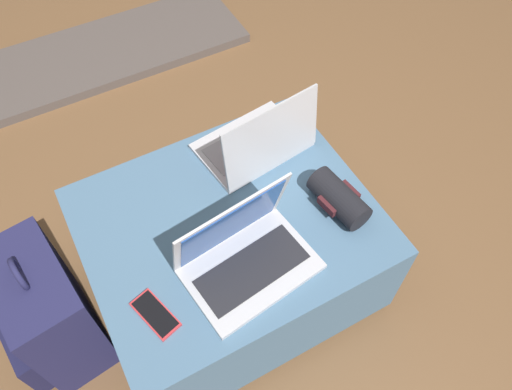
{
  "coord_description": "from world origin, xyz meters",
  "views": [
    {
      "loc": [
        -0.31,
        -0.73,
        1.68
      ],
      "look_at": [
        0.09,
        -0.01,
        0.5
      ],
      "focal_mm": 35.0,
      "sensor_mm": 36.0,
      "label": 1
    }
  ],
  "objects_px": {
    "laptop_near": "(244,254)",
    "backpack": "(48,314)",
    "laptop_far": "(258,143)",
    "wrist_brace": "(339,198)",
    "cell_phone": "(155,314)"
  },
  "relations": [
    {
      "from": "laptop_far",
      "to": "backpack",
      "type": "height_order",
      "value": "laptop_far"
    },
    {
      "from": "backpack",
      "to": "wrist_brace",
      "type": "xyz_separation_m",
      "value": [
        0.9,
        -0.2,
        0.25
      ]
    },
    {
      "from": "laptop_far",
      "to": "backpack",
      "type": "distance_m",
      "value": 0.84
    },
    {
      "from": "laptop_far",
      "to": "cell_phone",
      "type": "height_order",
      "value": "laptop_far"
    },
    {
      "from": "laptop_near",
      "to": "backpack",
      "type": "bearing_deg",
      "value": 150.41
    },
    {
      "from": "cell_phone",
      "to": "wrist_brace",
      "type": "xyz_separation_m",
      "value": [
        0.61,
        0.06,
        0.04
      ]
    },
    {
      "from": "cell_phone",
      "to": "wrist_brace",
      "type": "distance_m",
      "value": 0.62
    },
    {
      "from": "laptop_near",
      "to": "backpack",
      "type": "relative_size",
      "value": 0.72
    },
    {
      "from": "laptop_near",
      "to": "backpack",
      "type": "height_order",
      "value": "laptop_near"
    },
    {
      "from": "wrist_brace",
      "to": "backpack",
      "type": "bearing_deg",
      "value": 167.71
    },
    {
      "from": "laptop_near",
      "to": "cell_phone",
      "type": "bearing_deg",
      "value": 177.4
    },
    {
      "from": "wrist_brace",
      "to": "laptop_far",
      "type": "bearing_deg",
      "value": 109.94
    },
    {
      "from": "wrist_brace",
      "to": "cell_phone",
      "type": "bearing_deg",
      "value": -174.65
    },
    {
      "from": "laptop_near",
      "to": "laptop_far",
      "type": "distance_m",
      "value": 0.4
    },
    {
      "from": "backpack",
      "to": "wrist_brace",
      "type": "height_order",
      "value": "backpack"
    }
  ]
}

